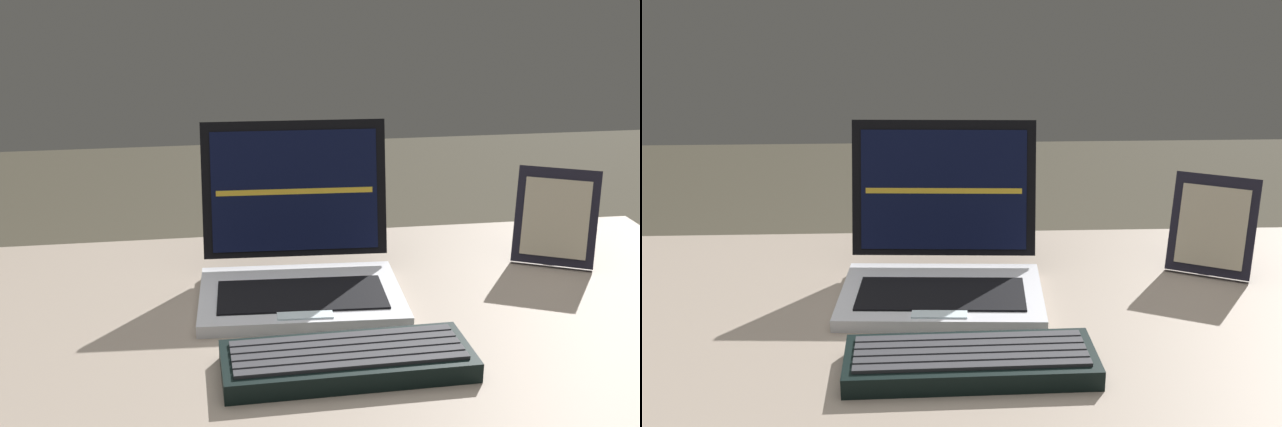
# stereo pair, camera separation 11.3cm
# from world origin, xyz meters

# --- Properties ---
(desk) EXTENTS (1.31, 0.73, 0.73)m
(desk) POSITION_xyz_m (0.00, 0.00, 0.63)
(desk) COLOR #A08E7E
(desk) RESTS_ON ground
(laptop_front) EXTENTS (0.29, 0.27, 0.23)m
(laptop_front) POSITION_xyz_m (0.02, 0.11, 0.78)
(laptop_front) COLOR silver
(laptop_front) RESTS_ON desk
(external_keyboard) EXTENTS (0.30, 0.12, 0.03)m
(external_keyboard) POSITION_xyz_m (0.04, -0.12, 0.74)
(external_keyboard) COLOR black
(external_keyboard) RESTS_ON desk
(photo_frame) EXTENTS (0.14, 0.10, 0.15)m
(photo_frame) POSITION_xyz_m (0.43, 0.17, 0.80)
(photo_frame) COLOR black
(photo_frame) RESTS_ON desk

